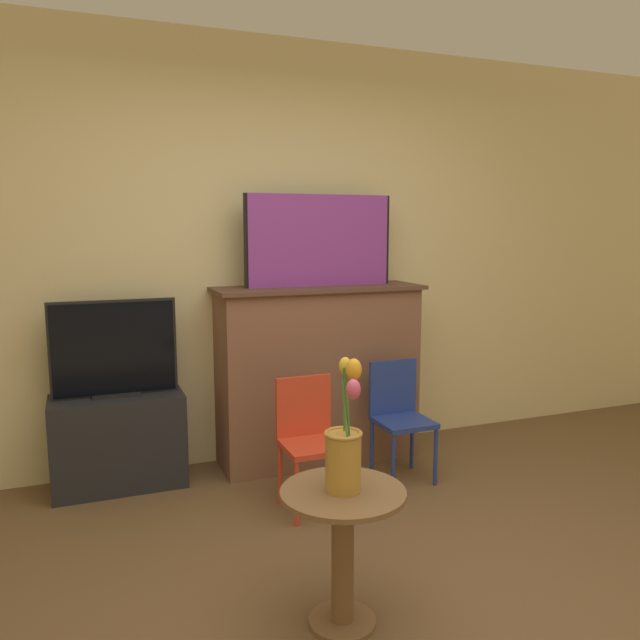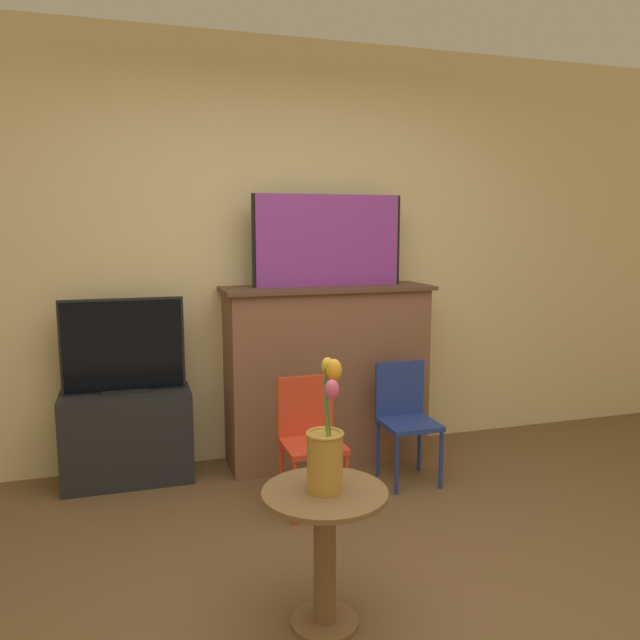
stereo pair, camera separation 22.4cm
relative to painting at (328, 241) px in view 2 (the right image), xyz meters
name	(u,v)px [view 2 (the right image)]	position (x,y,z in m)	size (l,w,h in m)	color
wall_back	(270,254)	(-0.33, 0.23, -0.09)	(8.00, 0.06, 2.70)	beige
fireplace_mantel	(327,372)	(-0.01, -0.01, -0.85)	(1.34, 0.45, 1.15)	brown
painting	(328,241)	(0.00, 0.00, 0.00)	(0.98, 0.03, 0.58)	black
tv_stand	(128,437)	(-1.27, 0.00, -1.16)	(0.75, 0.35, 0.55)	#232326
tv_monitor	(123,347)	(-1.27, 0.01, -0.61)	(0.70, 0.12, 0.56)	black
chair_red	(310,434)	(-0.31, -0.65, -1.03)	(0.32, 0.32, 0.71)	red
chair_blue	(405,413)	(0.34, -0.46, -1.03)	(0.32, 0.32, 0.71)	navy
side_table	(325,539)	(-0.55, -1.67, -1.08)	(0.48, 0.48, 0.55)	brown
vase_tulips	(326,450)	(-0.55, -1.67, -0.73)	(0.14, 0.20, 0.51)	#B78433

